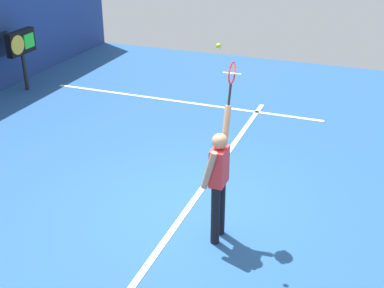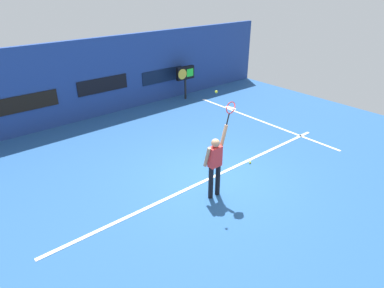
{
  "view_description": "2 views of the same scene",
  "coord_description": "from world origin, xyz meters",
  "px_view_note": "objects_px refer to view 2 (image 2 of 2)",
  "views": [
    {
      "loc": [
        -6.58,
        -2.52,
        4.53
      ],
      "look_at": [
        -0.29,
        -0.12,
        1.33
      ],
      "focal_mm": 48.14,
      "sensor_mm": 36.0,
      "label": 1
    },
    {
      "loc": [
        -5.8,
        -5.97,
        5.26
      ],
      "look_at": [
        -0.77,
        0.05,
        1.36
      ],
      "focal_mm": 31.36,
      "sensor_mm": 36.0,
      "label": 2
    }
  ],
  "objects_px": {
    "tennis_ball": "(216,92)",
    "spare_ball": "(250,163)",
    "tennis_racket": "(230,109)",
    "scoreboard_clock": "(185,74)",
    "tennis_player": "(215,163)"
  },
  "relations": [
    {
      "from": "tennis_ball",
      "to": "scoreboard_clock",
      "type": "xyz_separation_m",
      "value": [
        4.45,
        6.7,
        -1.68
      ]
    },
    {
      "from": "tennis_ball",
      "to": "spare_ball",
      "type": "relative_size",
      "value": 1.0
    },
    {
      "from": "tennis_ball",
      "to": "tennis_player",
      "type": "bearing_deg",
      "value": -105.86
    },
    {
      "from": "tennis_ball",
      "to": "spare_ball",
      "type": "xyz_separation_m",
      "value": [
        2.05,
        0.48,
        -2.85
      ]
    },
    {
      "from": "scoreboard_clock",
      "to": "spare_ball",
      "type": "distance_m",
      "value": 6.76
    },
    {
      "from": "scoreboard_clock",
      "to": "tennis_ball",
      "type": "bearing_deg",
      "value": -123.59
    },
    {
      "from": "tennis_racket",
      "to": "scoreboard_clock",
      "type": "height_order",
      "value": "tennis_racket"
    },
    {
      "from": "tennis_ball",
      "to": "scoreboard_clock",
      "type": "distance_m",
      "value": 8.21
    },
    {
      "from": "tennis_ball",
      "to": "spare_ball",
      "type": "distance_m",
      "value": 3.54
    },
    {
      "from": "tennis_player",
      "to": "spare_ball",
      "type": "bearing_deg",
      "value": 14.33
    },
    {
      "from": "tennis_racket",
      "to": "tennis_player",
      "type": "bearing_deg",
      "value": 179.48
    },
    {
      "from": "tennis_player",
      "to": "tennis_ball",
      "type": "bearing_deg",
      "value": 74.14
    },
    {
      "from": "tennis_player",
      "to": "tennis_racket",
      "type": "xyz_separation_m",
      "value": [
        0.46,
        -0.0,
        1.35
      ]
    },
    {
      "from": "tennis_racket",
      "to": "spare_ball",
      "type": "xyz_separation_m",
      "value": [
        1.6,
        0.53,
        -2.33
      ]
    },
    {
      "from": "tennis_racket",
      "to": "tennis_ball",
      "type": "distance_m",
      "value": 0.69
    }
  ]
}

